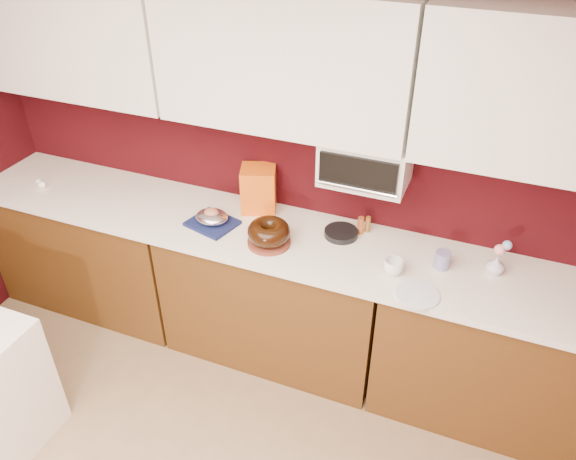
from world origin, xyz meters
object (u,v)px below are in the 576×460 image
at_px(coffee_mug, 394,265).
at_px(flower_vase, 496,264).
at_px(pandoro_box, 259,189).
at_px(blue_jar, 442,260).
at_px(bundt_cake, 269,232).
at_px(toaster_oven, 366,160).
at_px(foil_ham_nest, 212,217).

xyz_separation_m(coffee_mug, flower_vase, (0.49, 0.20, 0.01)).
relative_size(pandoro_box, flower_vase, 2.48).
relative_size(coffee_mug, blue_jar, 1.03).
height_order(pandoro_box, flower_vase, pandoro_box).
xyz_separation_m(bundt_cake, pandoro_box, (-0.20, 0.32, 0.06)).
height_order(pandoro_box, coffee_mug, pandoro_box).
bearing_deg(bundt_cake, toaster_oven, 31.00).
height_order(toaster_oven, flower_vase, toaster_oven).
distance_m(foil_ham_nest, pandoro_box, 0.33).
distance_m(toaster_oven, flower_vase, 0.85).
height_order(bundt_cake, flower_vase, bundt_cake).
height_order(toaster_oven, foil_ham_nest, toaster_oven).
bearing_deg(coffee_mug, foil_ham_nest, 177.29).
bearing_deg(blue_jar, bundt_cake, -171.27).
distance_m(blue_jar, flower_vase, 0.27).
xyz_separation_m(bundt_cake, foil_ham_nest, (-0.38, 0.05, -0.03)).
bearing_deg(foil_ham_nest, coffee_mug, -2.71).
bearing_deg(coffee_mug, flower_vase, 22.10).
bearing_deg(blue_jar, pandoro_box, 171.17).
height_order(toaster_oven, blue_jar, toaster_oven).
bearing_deg(foil_ham_nest, pandoro_box, 55.76).
height_order(bundt_cake, coffee_mug, bundt_cake).
relative_size(bundt_cake, pandoro_box, 0.86).
bearing_deg(foil_ham_nest, flower_vase, 5.34).
relative_size(toaster_oven, bundt_cake, 1.90).
bearing_deg(bundt_cake, foil_ham_nest, 172.38).
bearing_deg(pandoro_box, bundt_cake, -77.10).
xyz_separation_m(toaster_oven, flower_vase, (0.74, -0.07, -0.42)).
height_order(foil_ham_nest, flower_vase, flower_vase).
bearing_deg(toaster_oven, bundt_cake, -149.00).
distance_m(bundt_cake, blue_jar, 0.93).
height_order(foil_ham_nest, blue_jar, blue_jar).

